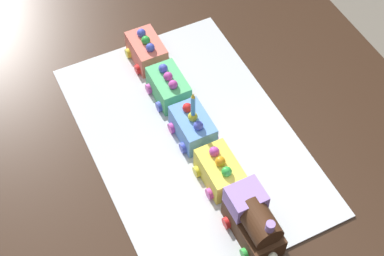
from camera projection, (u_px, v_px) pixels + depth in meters
dining_table at (206, 192)px, 1.24m from camera, size 1.40×1.00×0.74m
cake_board at (192, 137)px, 1.20m from camera, size 0.60×0.40×0.00m
cake_locomotive at (254, 221)px, 1.03m from camera, size 0.14×0.08×0.12m
cake_car_flatbed_lemon at (220, 171)px, 1.11m from camera, size 0.10×0.08×0.07m
cake_car_tanker_sky_blue at (193, 126)px, 1.17m from camera, size 0.10×0.08×0.07m
cake_car_gondola_mint_green at (169, 87)px, 1.24m from camera, size 0.10×0.08×0.07m
cake_car_hopper_coral at (147, 51)px, 1.30m from camera, size 0.10×0.08×0.07m
birthday_candle at (193, 104)px, 1.11m from camera, size 0.01×0.01×0.06m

